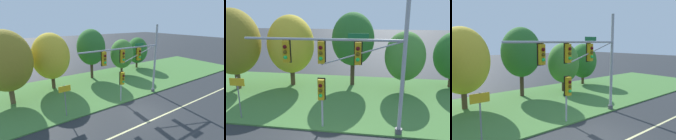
{
  "view_description": "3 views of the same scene",
  "coord_description": "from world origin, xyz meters",
  "views": [
    {
      "loc": [
        -10.19,
        -9.86,
        7.98
      ],
      "look_at": [
        -0.31,
        4.6,
        2.96
      ],
      "focal_mm": 28.0,
      "sensor_mm": 36.0,
      "label": 1
    },
    {
      "loc": [
        2.42,
        -8.77,
        6.91
      ],
      "look_at": [
        0.37,
        4.69,
        3.25
      ],
      "focal_mm": 35.0,
      "sensor_mm": 36.0,
      "label": 2
    },
    {
      "loc": [
        -9.46,
        -7.95,
        5.46
      ],
      "look_at": [
        0.76,
        4.57,
        3.36
      ],
      "focal_mm": 35.0,
      "sensor_mm": 36.0,
      "label": 3
    }
  ],
  "objects": [
    {
      "name": "traffic_signal_mast",
      "position": [
        1.38,
        2.85,
        4.37
      ],
      "size": [
        9.14,
        0.49,
        7.47
      ],
      "color": "#9EA0A5",
      "rests_on": "grass_verge"
    },
    {
      "name": "pedestrian_signal_near_kerb",
      "position": [
        -0.33,
        2.82,
        2.36
      ],
      "size": [
        0.46,
        0.55,
        3.12
      ],
      "color": "#9EA0A5",
      "rests_on": "grass_verge"
    },
    {
      "name": "tree_left_of_mast",
      "position": [
        -4.88,
        10.34,
        3.98
      ],
      "size": [
        4.26,
        4.26,
        6.55
      ],
      "color": "#4C3823",
      "rests_on": "grass_verge"
    },
    {
      "name": "tree_behind_signpost",
      "position": [
        0.77,
        11.2,
        4.43
      ],
      "size": [
        3.88,
        3.88,
        6.78
      ],
      "color": "#423021",
      "rests_on": "grass_verge"
    },
    {
      "name": "tree_mid_verge",
      "position": [
        5.33,
        10.27,
        3.18
      ],
      "size": [
        3.41,
        3.41,
        5.22
      ],
      "color": "#423021",
      "rests_on": "grass_verge"
    },
    {
      "name": "grass_verge",
      "position": [
        0.0,
        8.25,
        0.05
      ],
      "size": [
        48.0,
        11.5,
        0.1
      ],
      "primitive_type": "cube",
      "color": "#477A38",
      "rests_on": "ground"
    },
    {
      "name": "route_sign_post",
      "position": [
        -5.91,
        3.27,
        2.0
      ],
      "size": [
        1.02,
        0.08,
        2.78
      ],
      "color": "slate",
      "rests_on": "grass_verge"
    },
    {
      "name": "ground_plane",
      "position": [
        0.0,
        0.0,
        0.0
      ],
      "size": [
        160.0,
        160.0,
        0.0
      ],
      "primitive_type": "plane",
      "color": "#282B2D"
    },
    {
      "name": "tree_tall_centre",
      "position": [
        9.83,
        11.89,
        3.05
      ],
      "size": [
        3.45,
        3.45,
        5.12
      ],
      "color": "#4C3823",
      "rests_on": "grass_verge"
    }
  ]
}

